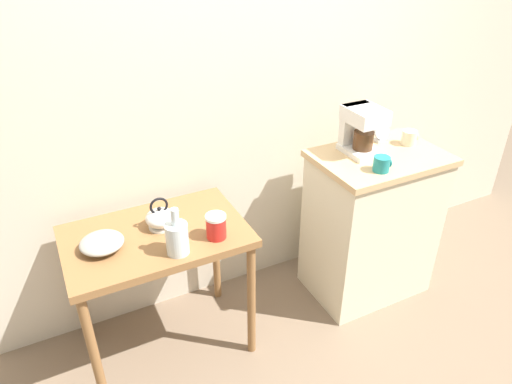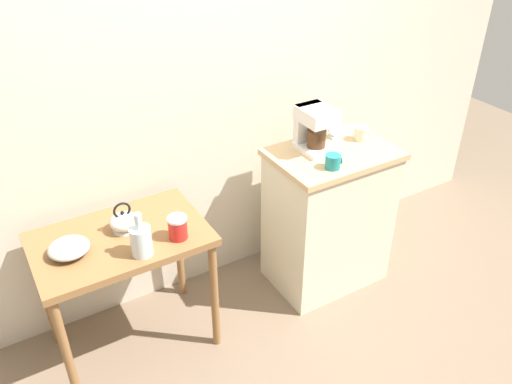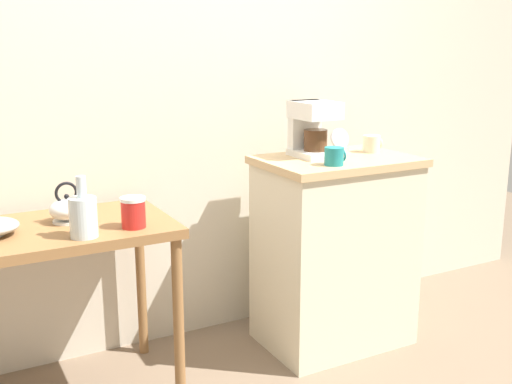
# 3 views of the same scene
# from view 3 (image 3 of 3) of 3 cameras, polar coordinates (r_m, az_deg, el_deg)

# --- Properties ---
(ground_plane) EXTENTS (8.00, 8.00, 0.00)m
(ground_plane) POSITION_cam_3_polar(r_m,az_deg,el_deg) (2.99, -2.96, -15.49)
(ground_plane) COLOR #7A6651
(back_wall) EXTENTS (4.40, 0.10, 2.80)m
(back_wall) POSITION_cam_3_polar(r_m,az_deg,el_deg) (3.06, -5.13, 12.50)
(back_wall) COLOR beige
(back_wall) RESTS_ON ground_plane
(wooden_table) EXTENTS (0.87, 0.56, 0.76)m
(wooden_table) POSITION_cam_3_polar(r_m,az_deg,el_deg) (2.58, -17.52, -5.20)
(wooden_table) COLOR olive
(wooden_table) RESTS_ON ground_plane
(kitchen_counter) EXTENTS (0.72, 0.50, 0.93)m
(kitchen_counter) POSITION_cam_3_polar(r_m,az_deg,el_deg) (3.05, 7.27, -5.43)
(kitchen_counter) COLOR beige
(kitchen_counter) RESTS_ON ground_plane
(teakettle) EXTENTS (0.17, 0.14, 0.17)m
(teakettle) POSITION_cam_3_polar(r_m,az_deg,el_deg) (2.58, -16.97, -1.53)
(teakettle) COLOR white
(teakettle) RESTS_ON wooden_table
(glass_carafe_vase) EXTENTS (0.10, 0.10, 0.23)m
(glass_carafe_vase) POSITION_cam_3_polar(r_m,az_deg,el_deg) (2.36, -15.67, -2.11)
(glass_carafe_vase) COLOR silver
(glass_carafe_vase) RESTS_ON wooden_table
(canister_enamel) EXTENTS (0.10, 0.10, 0.12)m
(canister_enamel) POSITION_cam_3_polar(r_m,az_deg,el_deg) (2.44, -11.26, -1.85)
(canister_enamel) COLOR red
(canister_enamel) RESTS_ON wooden_table
(coffee_maker) EXTENTS (0.18, 0.22, 0.26)m
(coffee_maker) POSITION_cam_3_polar(r_m,az_deg,el_deg) (2.93, 5.20, 6.06)
(coffee_maker) COLOR white
(coffee_maker) RESTS_ON kitchen_counter
(mug_dark_teal) EXTENTS (0.09, 0.09, 0.08)m
(mug_dark_teal) POSITION_cam_3_polar(r_m,az_deg,el_deg) (2.73, 7.26, 3.29)
(mug_dark_teal) COLOR teal
(mug_dark_teal) RESTS_ON kitchen_counter
(mug_small_cream) EXTENTS (0.09, 0.08, 0.08)m
(mug_small_cream) POSITION_cam_3_polar(r_m,az_deg,el_deg) (3.09, 10.66, 4.40)
(mug_small_cream) COLOR beige
(mug_small_cream) RESTS_ON kitchen_counter
(table_clock) EXTENTS (0.10, 0.05, 0.11)m
(table_clock) POSITION_cam_3_polar(r_m,az_deg,el_deg) (3.10, 7.73, 4.72)
(table_clock) COLOR #B2B5BA
(table_clock) RESTS_ON kitchen_counter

